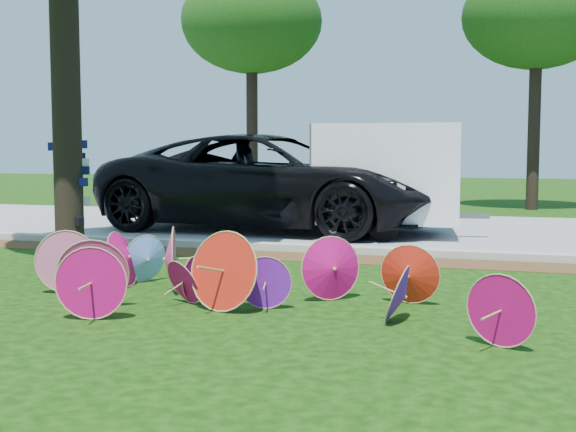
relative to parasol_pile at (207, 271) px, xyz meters
name	(u,v)px	position (x,y,z in m)	size (l,w,h in m)	color
ground	(186,316)	(0.06, -0.68, -0.37)	(90.00, 90.00, 0.00)	black
mulch_strip	(303,257)	(0.06, 3.82, -0.37)	(90.00, 1.00, 0.01)	#472D16
curb	(315,248)	(0.06, 4.52, -0.31)	(90.00, 0.30, 0.12)	#B7B5AD
street	(361,228)	(0.06, 8.67, -0.37)	(90.00, 8.00, 0.01)	gray
parasol_pile	(207,271)	(0.00, 0.00, 0.00)	(5.80, 2.50, 0.89)	#7116AE
black_van	(272,183)	(-1.73, 7.63, 0.69)	(3.51, 7.61, 2.11)	black
cargo_trailer	(386,174)	(0.85, 7.16, 0.92)	(2.82, 1.79, 2.58)	white
bg_trees	(527,13)	(3.64, 14.97, 5.40)	(20.50, 5.81, 7.40)	black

